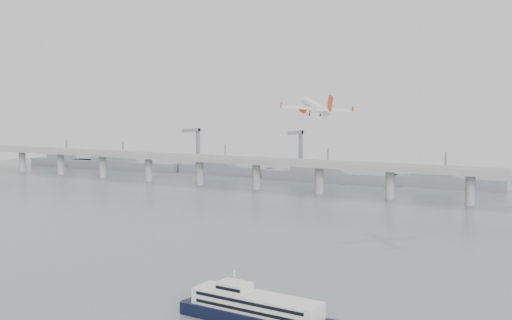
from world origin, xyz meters
The scene contains 5 objects.
ground centered at (0.00, 0.00, 0.00)m, with size 900.00×900.00×0.00m, color slate.
bridge centered at (-1.15, 200.00, 17.65)m, with size 800.00×22.00×23.90m.
distant_fleet centered at (-155.36, 265.08, 6.22)m, with size 453.00×60.90×40.00m.
ferry centered at (52.72, -40.45, 3.84)m, with size 75.11×15.65×14.16m.
airliner centered at (8.77, 102.73, 60.17)m, with size 34.37×35.24×11.94m.
Camera 1 is at (130.74, -181.69, 59.79)m, focal length 42.00 mm.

